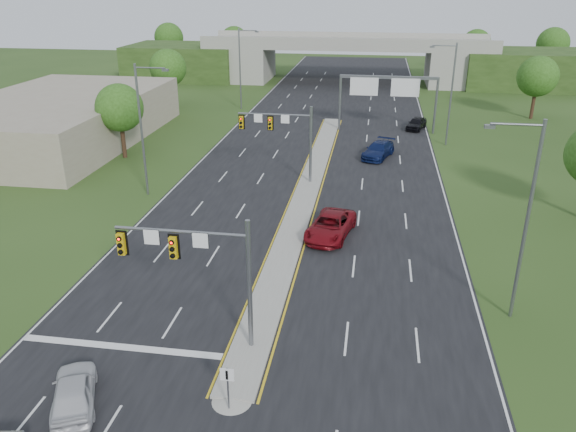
% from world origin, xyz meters
% --- Properties ---
extents(ground, '(240.00, 240.00, 0.00)m').
position_xyz_m(ground, '(0.00, 0.00, 0.00)').
color(ground, '#273F16').
rests_on(ground, ground).
extents(road, '(24.00, 160.00, 0.02)m').
position_xyz_m(road, '(0.00, 35.00, 0.01)').
color(road, black).
rests_on(road, ground).
extents(median, '(2.00, 54.00, 0.16)m').
position_xyz_m(median, '(0.00, 23.00, 0.10)').
color(median, gray).
rests_on(median, road).
extents(median_nose, '(2.00, 2.00, 0.16)m').
position_xyz_m(median_nose, '(0.00, -4.00, 0.10)').
color(median_nose, gray).
rests_on(median_nose, road).
extents(lane_markings, '(23.72, 160.00, 0.01)m').
position_xyz_m(lane_markings, '(-0.60, 28.91, 0.02)').
color(lane_markings, gold).
rests_on(lane_markings, road).
extents(signal_mast_near, '(6.62, 0.60, 7.00)m').
position_xyz_m(signal_mast_near, '(-2.26, -0.07, 4.73)').
color(signal_mast_near, slate).
rests_on(signal_mast_near, ground).
extents(signal_mast_far, '(6.62, 0.60, 7.00)m').
position_xyz_m(signal_mast_far, '(-2.26, 24.93, 4.73)').
color(signal_mast_far, slate).
rests_on(signal_mast_far, ground).
extents(keep_right_sign, '(0.60, 0.13, 2.20)m').
position_xyz_m(keep_right_sign, '(0.00, -4.53, 1.52)').
color(keep_right_sign, slate).
rests_on(keep_right_sign, ground).
extents(sign_gantry, '(11.58, 0.44, 6.67)m').
position_xyz_m(sign_gantry, '(6.68, 44.92, 5.24)').
color(sign_gantry, slate).
rests_on(sign_gantry, ground).
extents(overpass, '(80.00, 14.00, 8.10)m').
position_xyz_m(overpass, '(0.00, 80.00, 3.55)').
color(overpass, gray).
rests_on(overpass, ground).
extents(lightpole_l_mid, '(2.85, 0.25, 11.00)m').
position_xyz_m(lightpole_l_mid, '(-13.30, 20.00, 6.10)').
color(lightpole_l_mid, slate).
rests_on(lightpole_l_mid, ground).
extents(lightpole_l_far, '(2.85, 0.25, 11.00)m').
position_xyz_m(lightpole_l_far, '(-13.30, 55.00, 6.10)').
color(lightpole_l_far, slate).
rests_on(lightpole_l_far, ground).
extents(lightpole_r_near, '(2.85, 0.25, 11.00)m').
position_xyz_m(lightpole_r_near, '(13.30, 5.00, 6.10)').
color(lightpole_r_near, slate).
rests_on(lightpole_r_near, ground).
extents(lightpole_r_far, '(2.85, 0.25, 11.00)m').
position_xyz_m(lightpole_r_far, '(13.30, 40.00, 6.10)').
color(lightpole_r_far, slate).
rests_on(lightpole_r_far, ground).
extents(tree_l_near, '(4.80, 4.80, 7.60)m').
position_xyz_m(tree_l_near, '(-20.00, 30.00, 5.18)').
color(tree_l_near, '#382316').
rests_on(tree_l_near, ground).
extents(tree_l_mid, '(5.20, 5.20, 8.12)m').
position_xyz_m(tree_l_mid, '(-24.00, 55.00, 5.51)').
color(tree_l_mid, '#382316').
rests_on(tree_l_mid, ground).
extents(tree_r_mid, '(5.20, 5.20, 8.12)m').
position_xyz_m(tree_r_mid, '(26.00, 55.00, 5.51)').
color(tree_r_mid, '#382316').
rests_on(tree_r_mid, ground).
extents(tree_back_a, '(6.00, 6.00, 8.85)m').
position_xyz_m(tree_back_a, '(-38.00, 94.00, 5.84)').
color(tree_back_a, '#382316').
rests_on(tree_back_a, ground).
extents(tree_back_b, '(5.60, 5.60, 8.32)m').
position_xyz_m(tree_back_b, '(-24.00, 94.00, 5.51)').
color(tree_back_b, '#382316').
rests_on(tree_back_b, ground).
extents(tree_back_c, '(5.60, 5.60, 8.32)m').
position_xyz_m(tree_back_c, '(24.00, 94.00, 5.51)').
color(tree_back_c, '#382316').
rests_on(tree_back_c, ground).
extents(tree_back_d, '(6.00, 6.00, 8.85)m').
position_xyz_m(tree_back_d, '(38.00, 94.00, 5.84)').
color(tree_back_d, '#382316').
rests_on(tree_back_d, ground).
extents(commercial_building, '(18.00, 30.00, 5.00)m').
position_xyz_m(commercial_building, '(-30.00, 35.00, 2.50)').
color(commercial_building, gray).
rests_on(commercial_building, ground).
extents(car_white, '(3.40, 4.71, 1.49)m').
position_xyz_m(car_white, '(-6.66, -5.29, 0.76)').
color(car_white, silver).
rests_on(car_white, road).
extents(car_far_a, '(3.74, 6.21, 1.61)m').
position_xyz_m(car_far_a, '(2.79, 13.86, 0.83)').
color(car_far_a, maroon).
rests_on(car_far_a, road).
extents(car_far_b, '(3.82, 5.86, 1.58)m').
position_xyz_m(car_far_b, '(6.04, 33.98, 0.81)').
color(car_far_b, '#0B1642').
rests_on(car_far_b, road).
extents(car_far_c, '(3.04, 4.65, 1.47)m').
position_xyz_m(car_far_c, '(10.60, 46.72, 0.76)').
color(car_far_c, black).
rests_on(car_far_c, road).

